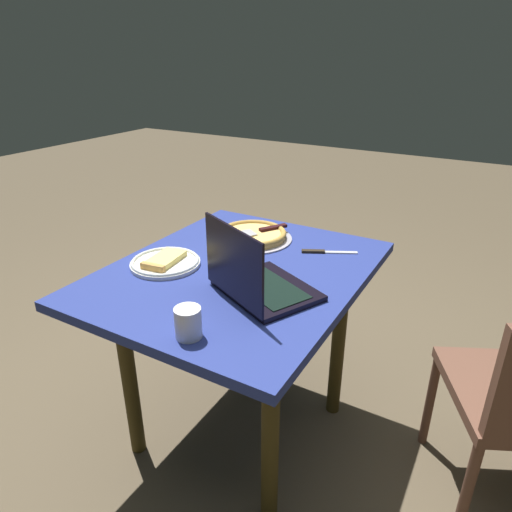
% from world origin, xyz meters
% --- Properties ---
extents(ground_plane, '(12.00, 12.00, 0.00)m').
position_xyz_m(ground_plane, '(0.00, 0.00, 0.00)').
color(ground_plane, brown).
extents(dining_table, '(1.04, 0.85, 0.75)m').
position_xyz_m(dining_table, '(0.00, 0.00, 0.65)').
color(dining_table, navy).
rests_on(dining_table, ground_plane).
extents(laptop, '(0.36, 0.39, 0.25)m').
position_xyz_m(laptop, '(0.14, 0.16, 0.81)').
color(laptop, black).
rests_on(laptop, dining_table).
extents(pizza_plate, '(0.25, 0.25, 0.04)m').
position_xyz_m(pizza_plate, '(0.11, -0.24, 0.77)').
color(pizza_plate, white).
rests_on(pizza_plate, dining_table).
extents(pizza_tray, '(0.33, 0.33, 0.04)m').
position_xyz_m(pizza_tray, '(-0.27, -0.10, 0.77)').
color(pizza_tray, '#A29EAA').
rests_on(pizza_tray, dining_table).
extents(table_knife, '(0.12, 0.20, 0.01)m').
position_xyz_m(table_knife, '(-0.29, 0.21, 0.76)').
color(table_knife, silver).
rests_on(table_knife, dining_table).
extents(drink_cup, '(0.07, 0.07, 0.09)m').
position_xyz_m(drink_cup, '(0.43, 0.11, 0.80)').
color(drink_cup, silver).
rests_on(drink_cup, dining_table).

